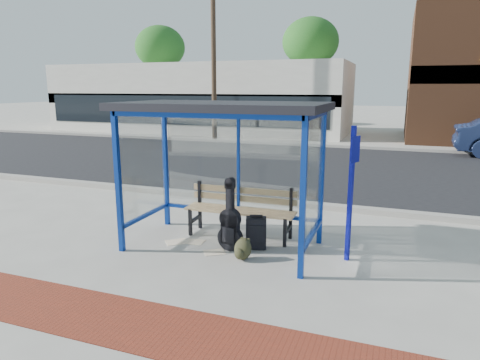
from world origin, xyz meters
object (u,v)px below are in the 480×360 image
at_px(guitar_bag, 230,226).
at_px(suitcase, 256,233).
at_px(bench, 241,208).
at_px(backpack, 242,250).

bearing_deg(guitar_bag, suitcase, 36.95).
bearing_deg(suitcase, bench, 114.05).
relative_size(bench, backpack, 5.75).
bearing_deg(backpack, suitcase, 96.18).
xyz_separation_m(bench, backpack, (0.40, -1.03, -0.37)).
distance_m(guitar_bag, suitcase, 0.46).
relative_size(bench, guitar_bag, 1.72).
distance_m(guitar_bag, backpack, 0.52).
xyz_separation_m(guitar_bag, backpack, (0.32, -0.31, -0.26)).
height_order(bench, guitar_bag, guitar_bag).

